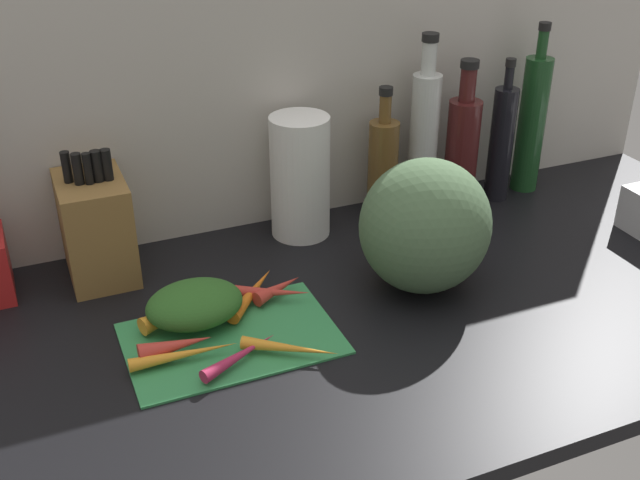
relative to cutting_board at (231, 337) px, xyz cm
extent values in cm
cube|color=black|center=(27.72, -0.26, -1.90)|extent=(170.00, 80.00, 3.00)
cube|color=#BCB7AD|center=(27.72, 38.24, 29.60)|extent=(170.00, 3.00, 60.00)
cube|color=#338C4C|center=(0.00, 0.00, 0.00)|extent=(33.38, 22.18, 0.80)
cone|color=orange|center=(-8.42, -3.54, 1.45)|extent=(16.62, 2.94, 2.11)
cone|color=#B2264C|center=(-0.65, -7.08, 1.47)|extent=(13.93, 7.88, 2.13)
cone|color=red|center=(-9.16, -1.57, 1.96)|extent=(11.30, 3.12, 3.12)
cone|color=red|center=(11.04, 8.11, 1.69)|extent=(10.20, 6.36, 2.57)
cone|color=orange|center=(6.86, -8.34, 1.47)|extent=(13.80, 10.24, 2.14)
cone|color=red|center=(8.09, 7.55, 1.91)|extent=(15.88, 9.22, 3.01)
cone|color=orange|center=(-7.05, 7.46, 1.91)|extent=(12.76, 7.16, 3.03)
cone|color=orange|center=(6.47, 8.54, 1.68)|extent=(12.67, 13.62, 2.57)
ellipsoid|color=#2D6023|center=(-4.16, 5.74, 3.74)|extent=(15.81, 12.16, 6.69)
ellipsoid|color=#4C6B47|center=(35.94, 2.38, 11.44)|extent=(22.90, 21.84, 23.68)
cube|color=olive|center=(-15.56, 28.40, 8.94)|extent=(11.41, 16.09, 18.69)
cylinder|color=black|center=(-18.75, 28.87, 21.04)|extent=(1.59, 1.59, 5.50)
cylinder|color=black|center=(-17.15, 27.36, 21.04)|extent=(1.72, 1.72, 5.50)
cylinder|color=black|center=(-15.56, 26.83, 21.04)|extent=(1.48, 1.48, 5.50)
cylinder|color=black|center=(-13.96, 27.31, 21.04)|extent=(1.91, 1.91, 5.50)
cylinder|color=black|center=(-12.36, 27.28, 21.04)|extent=(1.83, 1.83, 5.50)
cylinder|color=white|center=(23.59, 29.24, 11.74)|extent=(11.59, 11.59, 24.29)
cylinder|color=brown|center=(42.58, 31.14, 9.54)|extent=(6.20, 6.20, 19.88)
cylinder|color=brown|center=(42.58, 31.14, 22.32)|extent=(2.43, 2.43, 5.68)
cylinder|color=black|center=(42.58, 31.14, 25.96)|extent=(2.79, 2.79, 1.60)
cylinder|color=silver|center=(51.32, 30.37, 13.97)|extent=(5.90, 5.90, 28.74)
cylinder|color=silver|center=(51.32, 30.37, 31.64)|extent=(2.93, 2.93, 6.58)
cylinder|color=black|center=(51.32, 30.37, 35.73)|extent=(3.37, 3.37, 1.60)
cylinder|color=#471919|center=(59.49, 28.36, 11.06)|extent=(6.89, 6.89, 22.93)
cylinder|color=#471919|center=(59.49, 28.36, 25.96)|extent=(3.28, 3.28, 6.87)
cylinder|color=black|center=(59.49, 28.36, 30.20)|extent=(3.78, 3.78, 1.60)
cylinder|color=black|center=(68.84, 27.79, 11.86)|extent=(5.12, 5.12, 24.52)
cylinder|color=black|center=(68.84, 27.79, 26.44)|extent=(1.85, 1.85, 4.65)
cylinder|color=black|center=(68.84, 27.79, 29.57)|extent=(2.13, 2.13, 1.60)
cylinder|color=#19421E|center=(77.64, 29.73, 14.32)|extent=(5.89, 5.89, 29.44)
cylinder|color=#19421E|center=(77.64, 29.73, 31.90)|extent=(2.22, 2.22, 5.73)
cylinder|color=black|center=(77.64, 29.73, 35.57)|extent=(2.55, 2.55, 1.60)
camera|label=1|loc=(-25.96, -97.92, 72.53)|focal=43.25mm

